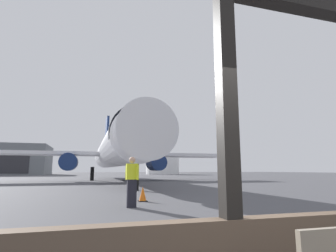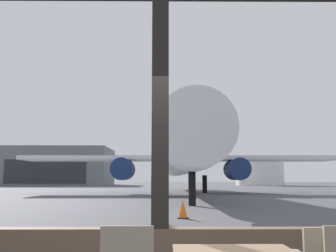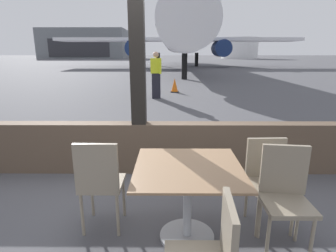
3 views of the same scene
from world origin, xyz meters
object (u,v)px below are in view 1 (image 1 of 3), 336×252
Objects in this scene: fuel_storage_tank at (163,165)px; distant_hangar at (2,160)px; airplane at (115,151)px; ground_crew_worker at (132,181)px; traffic_cone at (143,194)px.

distant_hangar is at bearing 172.67° from fuel_storage_tank.
fuel_storage_tank is (17.91, 44.69, -0.69)m from airplane.
ground_crew_worker is 0.08× the size of distant_hangar.
airplane reaches higher than ground_crew_worker.
airplane is 3.76× the size of fuel_storage_tank.
ground_crew_worker is 69.43m from fuel_storage_tank.
traffic_cone is (0.73, 1.70, -0.62)m from ground_crew_worker.
distant_hangar is 43.06m from fuel_storage_tank.
distant_hangar is (-23.32, 72.14, 3.03)m from ground_crew_worker.
traffic_cone is at bearing -71.14° from distant_hangar.
airplane reaches higher than distant_hangar.
airplane is 48.15m from fuel_storage_tank.
fuel_storage_tank is at bearing 73.99° from traffic_cone.
fuel_storage_tank is (42.69, -5.49, -1.20)m from distant_hangar.
ground_crew_worker is at bearing -113.31° from traffic_cone.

